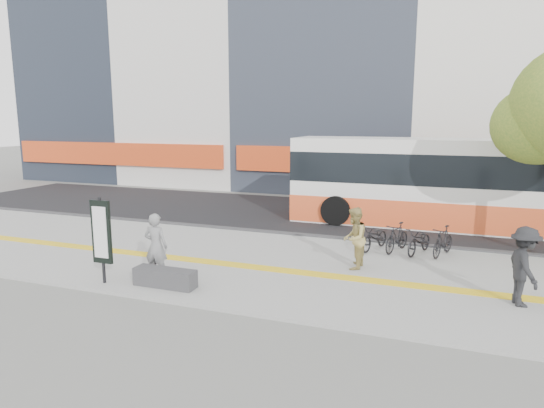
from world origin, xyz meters
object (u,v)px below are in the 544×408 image
(signboard, at_px, (101,233))
(pedestrian_dark, at_px, (524,266))
(bus, at_px, (458,186))
(pedestrian_tan, at_px, (354,238))
(seated_woman, at_px, (156,246))
(bench, at_px, (165,278))

(signboard, bearing_deg, pedestrian_dark, 11.87)
(bus, relative_size, pedestrian_tan, 7.37)
(pedestrian_tan, relative_size, pedestrian_dark, 0.96)
(signboard, height_order, bus, bus)
(pedestrian_tan, height_order, pedestrian_dark, pedestrian_dark)
(signboard, relative_size, pedestrian_dark, 1.23)
(signboard, xyz_separation_m, bus, (8.41, 10.01, 0.28))
(seated_woman, height_order, pedestrian_tan, seated_woman)
(pedestrian_tan, xyz_separation_m, pedestrian_dark, (4.01, -1.34, 0.04))
(signboard, height_order, pedestrian_tan, signboard)
(signboard, bearing_deg, pedestrian_tan, 30.68)
(bench, distance_m, pedestrian_tan, 5.16)
(pedestrian_tan, bearing_deg, pedestrian_dark, 73.55)
(bench, xyz_separation_m, seated_woman, (-0.52, 0.43, 0.64))
(signboard, distance_m, seated_woman, 1.37)
(bench, height_order, signboard, signboard)
(signboard, height_order, seated_woman, signboard)
(bench, bearing_deg, seated_woman, 140.50)
(bus, bearing_deg, pedestrian_dark, -80.76)
(bench, xyz_separation_m, bus, (6.81, 9.70, 1.34))
(seated_woman, bearing_deg, pedestrian_dark, -175.30)
(pedestrian_dark, bearing_deg, signboard, 87.78)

